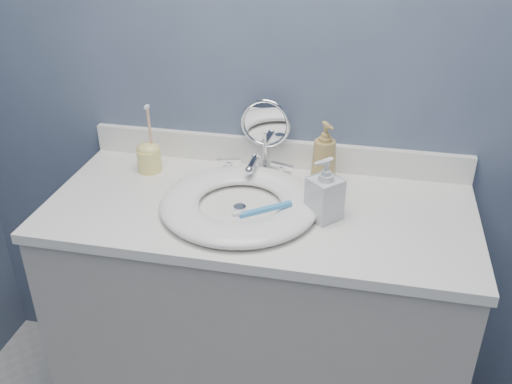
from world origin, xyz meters
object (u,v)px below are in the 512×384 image
(soap_bottle_clear, at_px, (325,189))
(makeup_mirror, at_px, (265,131))
(toothbrush_holder, at_px, (149,156))
(soap_bottle_amber, at_px, (324,155))

(soap_bottle_clear, bearing_deg, makeup_mirror, 173.18)
(soap_bottle_clear, height_order, toothbrush_holder, toothbrush_holder)
(soap_bottle_amber, distance_m, soap_bottle_clear, 0.19)
(makeup_mirror, relative_size, toothbrush_holder, 1.06)
(soap_bottle_amber, relative_size, toothbrush_holder, 0.91)
(makeup_mirror, distance_m, soap_bottle_clear, 0.34)
(makeup_mirror, bearing_deg, soap_bottle_clear, -47.85)
(soap_bottle_amber, bearing_deg, toothbrush_holder, 149.54)
(makeup_mirror, bearing_deg, soap_bottle_amber, -17.97)
(makeup_mirror, height_order, soap_bottle_amber, makeup_mirror)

